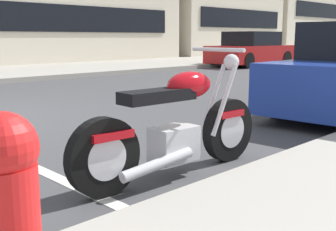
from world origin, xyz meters
TOP-DOWN VIEW (x-y plane):
  - sidewalk_far_curb at (12.00, 6.84)m, footprint 120.00×5.00m
  - parking_stall_stripe at (0.00, -3.74)m, footprint 0.12×2.20m
  - parked_motorcycle at (0.79, -3.94)m, footprint 2.05×0.62m
  - car_opposite_curb at (13.22, 3.82)m, footprint 4.19×1.87m
  - fire_hydrant at (-1.20, -5.10)m, footprint 0.24×0.36m

SIDE VIEW (x-z plane):
  - parking_stall_stripe at x=0.00m, z-range 0.00..0.01m
  - sidewalk_far_curb at x=12.00m, z-range 0.00..0.14m
  - parked_motorcycle at x=0.79m, z-range -0.13..0.97m
  - fire_hydrant at x=-1.20m, z-range 0.16..0.99m
  - car_opposite_curb at x=13.22m, z-range -0.05..1.37m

